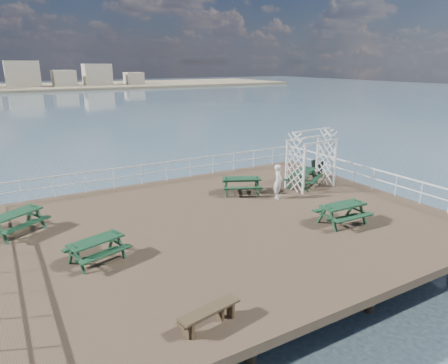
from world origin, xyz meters
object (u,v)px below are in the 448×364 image
flat_bench_near (210,313)px  trellis_arbor (311,162)px  picnic_table_b (242,182)px  picnic_table_d (96,245)px  flat_bench_far (203,317)px  picnic_table_a (16,218)px  picnic_table_e (343,210)px  picnic_table_c (303,175)px  person (278,182)px

flat_bench_near → trellis_arbor: size_ratio=0.56×
picnic_table_b → picnic_table_d: size_ratio=1.10×
flat_bench_near → flat_bench_far: 0.19m
picnic_table_b → picnic_table_a: bearing=-155.6°
picnic_table_b → picnic_table_e: size_ratio=1.19×
picnic_table_a → flat_bench_far: size_ratio=1.73×
picnic_table_e → flat_bench_near: 8.49m
picnic_table_d → flat_bench_far: size_ratio=1.47×
picnic_table_b → flat_bench_near: picnic_table_b is taller
picnic_table_b → picnic_table_e: 5.61m
picnic_table_a → picnic_table_d: (2.17, -3.85, -0.05)m
picnic_table_e → flat_bench_near: bearing=-156.3°
picnic_table_a → flat_bench_near: size_ratio=1.43×
flat_bench_near → trellis_arbor: 12.70m
picnic_table_a → picnic_table_e: size_ratio=1.26×
picnic_table_a → trellis_arbor: bearing=-36.9°
picnic_table_d → flat_bench_near: size_ratio=1.22×
trellis_arbor → picnic_table_c: bearing=115.6°
picnic_table_d → trellis_arbor: (11.75, 2.71, 0.82)m
flat_bench_far → picnic_table_c: bearing=27.3°
picnic_table_a → person: size_ratio=1.48×
trellis_arbor → flat_bench_near: bearing=-147.5°
picnic_table_c → flat_bench_near: (-9.90, -7.96, -0.25)m
picnic_table_d → picnic_table_e: picnic_table_e is taller
picnic_table_e → trellis_arbor: 5.05m
picnic_table_c → flat_bench_near: 12.71m
trellis_arbor → picnic_table_a: bearing=170.7°
picnic_table_d → picnic_table_e: bearing=-27.1°
picnic_table_e → flat_bench_near: size_ratio=1.13×
picnic_table_c → picnic_table_e: size_ratio=1.26×
picnic_table_a → flat_bench_far: (3.64, -8.78, -0.31)m
trellis_arbor → person: size_ratio=1.84×
picnic_table_b → person: bearing=-28.2°
flat_bench_far → picnic_table_e: bearing=10.5°
picnic_table_d → flat_bench_near: picnic_table_d is taller
picnic_table_e → picnic_table_a: bearing=156.1°
trellis_arbor → picnic_table_b: bearing=161.1°
flat_bench_far → person: person is taller
picnic_table_b → flat_bench_far: 10.82m
picnic_table_b → picnic_table_c: picnic_table_c is taller
picnic_table_c → picnic_table_d: picnic_table_c is taller
picnic_table_c → picnic_table_d: size_ratio=1.18×
picnic_table_c → person: bearing=169.8°
picnic_table_b → flat_bench_far: picnic_table_b is taller
picnic_table_d → flat_bench_near: bearing=-88.1°
flat_bench_far → trellis_arbor: 12.85m
picnic_table_e → flat_bench_far: 8.66m
picnic_table_c → trellis_arbor: size_ratio=0.81×
picnic_table_e → trellis_arbor: bearing=65.4°
picnic_table_c → person: (-2.39, -0.90, 0.23)m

